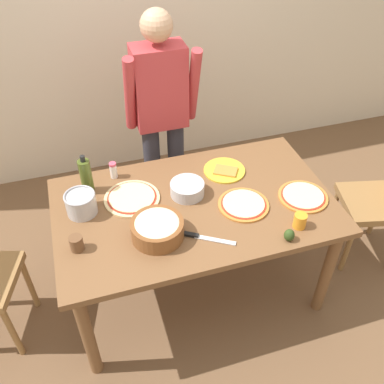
{
  "coord_description": "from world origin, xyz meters",
  "views": [
    {
      "loc": [
        -0.55,
        -1.74,
        2.42
      ],
      "look_at": [
        0.0,
        0.05,
        0.81
      ],
      "focal_mm": 40.15,
      "sensor_mm": 36.0,
      "label": 1
    }
  ],
  "objects": [
    {
      "name": "pizza_cooked_on_tray",
      "position": [
        0.26,
        -0.1,
        0.77
      ],
      "size": [
        0.29,
        0.29,
        0.02
      ],
      "color": "#C67A33",
      "rests_on": "dining_table"
    },
    {
      "name": "plate_with_slice",
      "position": [
        0.27,
        0.23,
        0.77
      ],
      "size": [
        0.26,
        0.26,
        0.02
      ],
      "color": "gold",
      "rests_on": "dining_table"
    },
    {
      "name": "steel_pot",
      "position": [
        -0.62,
        0.12,
        0.83
      ],
      "size": [
        0.17,
        0.17,
        0.13
      ],
      "color": "#B7B7BC",
      "rests_on": "dining_table"
    },
    {
      "name": "cup_small_brown",
      "position": [
        -0.68,
        -0.15,
        0.8
      ],
      "size": [
        0.07,
        0.07,
        0.08
      ],
      "primitive_type": "cylinder",
      "color": "brown",
      "rests_on": "dining_table"
    },
    {
      "name": "wall_back",
      "position": [
        0.0,
        1.6,
        1.3
      ],
      "size": [
        5.6,
        0.1,
        2.6
      ],
      "primitive_type": "cube",
      "color": "beige",
      "rests_on": "ground"
    },
    {
      "name": "olive_oil_bottle",
      "position": [
        -0.57,
        0.3,
        0.87
      ],
      "size": [
        0.07,
        0.07,
        0.26
      ],
      "color": "#47561E",
      "rests_on": "dining_table"
    },
    {
      "name": "avocado",
      "position": [
        0.39,
        -0.41,
        0.8
      ],
      "size": [
        0.06,
        0.06,
        0.07
      ],
      "primitive_type": "ellipsoid",
      "color": "#2D4219",
      "rests_on": "dining_table"
    },
    {
      "name": "chef_knife",
      "position": [
        -0.04,
        -0.27,
        0.77
      ],
      "size": [
        0.26,
        0.17,
        0.02
      ],
      "color": "silver",
      "rests_on": "dining_table"
    },
    {
      "name": "mixing_bowl_steel",
      "position": [
        -0.01,
        0.1,
        0.8
      ],
      "size": [
        0.2,
        0.2,
        0.08
      ],
      "color": "#B7B7BC",
      "rests_on": "dining_table"
    },
    {
      "name": "pizza_raw_on_board",
      "position": [
        -0.34,
        0.15,
        0.77
      ],
      "size": [
        0.32,
        0.32,
        0.02
      ],
      "color": "beige",
      "rests_on": "dining_table"
    },
    {
      "name": "cup_orange",
      "position": [
        0.49,
        -0.34,
        0.8
      ],
      "size": [
        0.07,
        0.07,
        0.08
      ],
      "primitive_type": "cylinder",
      "color": "orange",
      "rests_on": "dining_table"
    },
    {
      "name": "popcorn_bowl",
      "position": [
        -0.26,
        -0.18,
        0.82
      ],
      "size": [
        0.28,
        0.28,
        0.11
      ],
      "color": "brown",
      "rests_on": "dining_table"
    },
    {
      "name": "person_cook",
      "position": [
        0.0,
        0.76,
        0.94
      ],
      "size": [
        0.49,
        0.25,
        1.62
      ],
      "color": "#2D2D38",
      "rests_on": "ground"
    },
    {
      "name": "pizza_second_cooked",
      "position": [
        0.62,
        -0.13,
        0.77
      ],
      "size": [
        0.29,
        0.29,
        0.02
      ],
      "color": "#C67A33",
      "rests_on": "dining_table"
    },
    {
      "name": "ground",
      "position": [
        0.0,
        0.0,
        0.0
      ],
      "size": [
        8.0,
        8.0,
        0.0
      ],
      "primitive_type": "plane",
      "color": "brown"
    },
    {
      "name": "dining_table",
      "position": [
        0.0,
        0.0,
        0.67
      ],
      "size": [
        1.6,
        0.96,
        0.76
      ],
      "color": "brown",
      "rests_on": "ground"
    },
    {
      "name": "salt_shaker",
      "position": [
        -0.4,
        0.38,
        0.81
      ],
      "size": [
        0.04,
        0.04,
        0.11
      ],
      "color": "white",
      "rests_on": "dining_table"
    }
  ]
}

